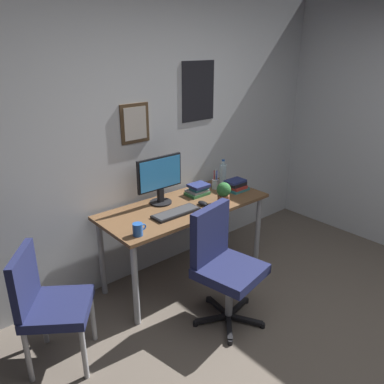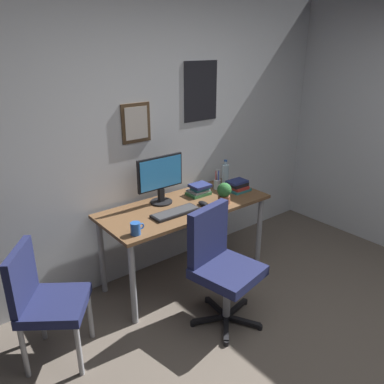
{
  "view_description": "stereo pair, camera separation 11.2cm",
  "coord_description": "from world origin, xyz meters",
  "px_view_note": "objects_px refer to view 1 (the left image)",
  "views": [
    {
      "loc": [
        -1.99,
        -0.72,
        2.11
      ],
      "look_at": [
        0.04,
        1.64,
        0.9
      ],
      "focal_mm": 36.04,
      "sensor_mm": 36.0,
      "label": 1
    },
    {
      "loc": [
        -1.9,
        -0.79,
        2.11
      ],
      "look_at": [
        0.04,
        1.64,
        0.9
      ],
      "focal_mm": 36.04,
      "sensor_mm": 36.0,
      "label": 2
    }
  ],
  "objects_px": {
    "monitor": "(160,178)",
    "office_chair": "(222,260)",
    "water_bottle": "(223,173)",
    "potted_plant": "(224,192)",
    "book_stack_left": "(198,190)",
    "side_chair": "(47,301)",
    "keyboard": "(176,213)",
    "pen_cup": "(215,183)",
    "computer_mouse": "(203,203)",
    "book_stack_right": "(237,185)",
    "coffee_mug_near": "(138,229)"
  },
  "relations": [
    {
      "from": "monitor",
      "to": "coffee_mug_near",
      "type": "xyz_separation_m",
      "value": [
        -0.5,
        -0.4,
        -0.19
      ]
    },
    {
      "from": "coffee_mug_near",
      "to": "pen_cup",
      "type": "distance_m",
      "value": 1.19
    },
    {
      "from": "office_chair",
      "to": "side_chair",
      "type": "bearing_deg",
      "value": 160.82
    },
    {
      "from": "keyboard",
      "to": "monitor",
      "type": "bearing_deg",
      "value": 81.03
    },
    {
      "from": "side_chair",
      "to": "monitor",
      "type": "xyz_separation_m",
      "value": [
        1.23,
        0.38,
        0.49
      ]
    },
    {
      "from": "side_chair",
      "to": "book_stack_left",
      "type": "relative_size",
      "value": 4.1
    },
    {
      "from": "potted_plant",
      "to": "book_stack_left",
      "type": "relative_size",
      "value": 0.91
    },
    {
      "from": "coffee_mug_near",
      "to": "book_stack_right",
      "type": "distance_m",
      "value": 1.27
    },
    {
      "from": "book_stack_right",
      "to": "potted_plant",
      "type": "bearing_deg",
      "value": -156.53
    },
    {
      "from": "water_bottle",
      "to": "book_stack_left",
      "type": "distance_m",
      "value": 0.42
    },
    {
      "from": "computer_mouse",
      "to": "water_bottle",
      "type": "bearing_deg",
      "value": 28.85
    },
    {
      "from": "side_chair",
      "to": "water_bottle",
      "type": "xyz_separation_m",
      "value": [
        2.03,
        0.39,
        0.36
      ]
    },
    {
      "from": "side_chair",
      "to": "potted_plant",
      "type": "distance_m",
      "value": 1.7
    },
    {
      "from": "monitor",
      "to": "office_chair",
      "type": "bearing_deg",
      "value": -90.28
    },
    {
      "from": "potted_plant",
      "to": "book_stack_left",
      "type": "bearing_deg",
      "value": 97.1
    },
    {
      "from": "side_chair",
      "to": "book_stack_left",
      "type": "xyz_separation_m",
      "value": [
        1.62,
        0.32,
        0.3
      ]
    },
    {
      "from": "office_chair",
      "to": "monitor",
      "type": "height_order",
      "value": "monitor"
    },
    {
      "from": "water_bottle",
      "to": "book_stack_right",
      "type": "xyz_separation_m",
      "value": [
        -0.05,
        -0.24,
        -0.05
      ]
    },
    {
      "from": "office_chair",
      "to": "water_bottle",
      "type": "height_order",
      "value": "water_bottle"
    },
    {
      "from": "monitor",
      "to": "computer_mouse",
      "type": "distance_m",
      "value": 0.45
    },
    {
      "from": "pen_cup",
      "to": "computer_mouse",
      "type": "bearing_deg",
      "value": -148.28
    },
    {
      "from": "office_chair",
      "to": "water_bottle",
      "type": "relative_size",
      "value": 3.76
    },
    {
      "from": "pen_cup",
      "to": "book_stack_left",
      "type": "relative_size",
      "value": 0.94
    },
    {
      "from": "office_chair",
      "to": "keyboard",
      "type": "xyz_separation_m",
      "value": [
        -0.04,
        0.52,
        0.24
      ]
    },
    {
      "from": "office_chair",
      "to": "computer_mouse",
      "type": "bearing_deg",
      "value": 63.34
    },
    {
      "from": "keyboard",
      "to": "coffee_mug_near",
      "type": "distance_m",
      "value": 0.47
    },
    {
      "from": "keyboard",
      "to": "computer_mouse",
      "type": "relative_size",
      "value": 3.91
    },
    {
      "from": "office_chair",
      "to": "book_stack_left",
      "type": "relative_size",
      "value": 4.45
    },
    {
      "from": "monitor",
      "to": "water_bottle",
      "type": "bearing_deg",
      "value": 0.87
    },
    {
      "from": "water_bottle",
      "to": "book_stack_right",
      "type": "distance_m",
      "value": 0.25
    },
    {
      "from": "potted_plant",
      "to": "water_bottle",
      "type": "bearing_deg",
      "value": 45.89
    },
    {
      "from": "office_chair",
      "to": "book_stack_left",
      "type": "bearing_deg",
      "value": 61.76
    },
    {
      "from": "keyboard",
      "to": "book_stack_right",
      "type": "distance_m",
      "value": 0.8
    },
    {
      "from": "keyboard",
      "to": "water_bottle",
      "type": "xyz_separation_m",
      "value": [
        0.85,
        0.29,
        0.09
      ]
    },
    {
      "from": "keyboard",
      "to": "book_stack_left",
      "type": "relative_size",
      "value": 2.01
    },
    {
      "from": "computer_mouse",
      "to": "water_bottle",
      "type": "xyz_separation_m",
      "value": [
        0.55,
        0.3,
        0.09
      ]
    },
    {
      "from": "keyboard",
      "to": "pen_cup",
      "type": "bearing_deg",
      "value": 18.46
    },
    {
      "from": "side_chair",
      "to": "book_stack_right",
      "type": "relative_size",
      "value": 4.03
    },
    {
      "from": "side_chair",
      "to": "coffee_mug_near",
      "type": "distance_m",
      "value": 0.79
    },
    {
      "from": "keyboard",
      "to": "book_stack_left",
      "type": "xyz_separation_m",
      "value": [
        0.44,
        0.22,
        0.04
      ]
    },
    {
      "from": "computer_mouse",
      "to": "keyboard",
      "type": "bearing_deg",
      "value": 178.57
    },
    {
      "from": "pen_cup",
      "to": "book_stack_left",
      "type": "distance_m",
      "value": 0.24
    },
    {
      "from": "side_chair",
      "to": "water_bottle",
      "type": "height_order",
      "value": "water_bottle"
    },
    {
      "from": "office_chair",
      "to": "coffee_mug_near",
      "type": "relative_size",
      "value": 8.24
    },
    {
      "from": "pen_cup",
      "to": "office_chair",
      "type": "bearing_deg",
      "value": -130.36
    },
    {
      "from": "book_stack_left",
      "to": "side_chair",
      "type": "bearing_deg",
      "value": -168.95
    },
    {
      "from": "potted_plant",
      "to": "side_chair",
      "type": "bearing_deg",
      "value": -179.63
    },
    {
      "from": "monitor",
      "to": "book_stack_left",
      "type": "xyz_separation_m",
      "value": [
        0.4,
        -0.06,
        -0.19
      ]
    },
    {
      "from": "office_chair",
      "to": "computer_mouse",
      "type": "xyz_separation_m",
      "value": [
        0.26,
        0.52,
        0.24
      ]
    },
    {
      "from": "coffee_mug_near",
      "to": "book_stack_left",
      "type": "relative_size",
      "value": 0.54
    }
  ]
}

